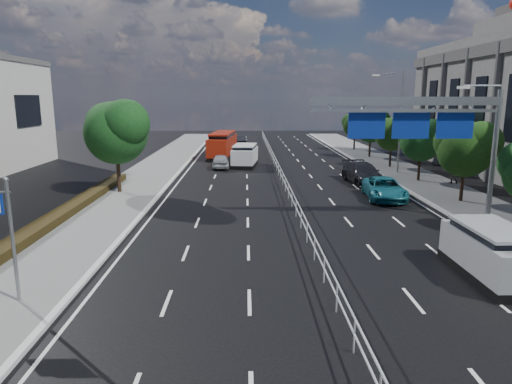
{
  "coord_description": "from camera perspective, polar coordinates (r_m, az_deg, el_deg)",
  "views": [
    {
      "loc": [
        -2.91,
        -14.36,
        6.82
      ],
      "look_at": [
        -2.42,
        6.76,
        2.4
      ],
      "focal_mm": 32.0,
      "sensor_mm": 36.0,
      "label": 1
    }
  ],
  "objects": [
    {
      "name": "far_tree_d",
      "position": [
        32.27,
        24.82,
        5.16
      ],
      "size": [
        3.85,
        3.59,
        5.34
      ],
      "color": "black",
      "rests_on": "ground"
    },
    {
      "name": "parked_car_dark",
      "position": [
        37.55,
        13.23,
        2.29
      ],
      "size": [
        2.79,
        5.79,
        1.63
      ],
      "primitive_type": "imported",
      "rotation": [
        0.0,
        0.0,
        0.09
      ],
      "color": "black",
      "rests_on": "ground"
    },
    {
      "name": "far_tree_g",
      "position": [
        53.34,
        14.23,
        8.16
      ],
      "size": [
        3.96,
        3.69,
        5.45
      ],
      "color": "black",
      "rests_on": "ground"
    },
    {
      "name": "far_tree_e",
      "position": [
        39.13,
        20.02,
        6.32
      ],
      "size": [
        3.63,
        3.38,
        5.13
      ],
      "color": "black",
      "rests_on": "ground"
    },
    {
      "name": "hedge_near",
      "position": [
        22.9,
        -28.41,
        -6.03
      ],
      "size": [
        1.0,
        36.0,
        0.44
      ],
      "primitive_type": "cube",
      "color": "black",
      "rests_on": "sidewalk_near"
    },
    {
      "name": "overhead_gantry",
      "position": [
        26.28,
        20.46,
        8.44
      ],
      "size": [
        10.24,
        0.38,
        7.45
      ],
      "color": "gray",
      "rests_on": "ground"
    },
    {
      "name": "streetlight_far",
      "position": [
        42.56,
        17.28,
        9.12
      ],
      "size": [
        2.78,
        2.4,
        9.0
      ],
      "color": "gray",
      "rests_on": "ground"
    },
    {
      "name": "near_tree_back",
      "position": [
        33.64,
        -17.04,
        7.54
      ],
      "size": [
        4.84,
        4.51,
        6.69
      ],
      "color": "black",
      "rests_on": "ground"
    },
    {
      "name": "white_minivan",
      "position": [
        45.76,
        -1.4,
        4.58
      ],
      "size": [
        2.79,
        5.22,
        2.17
      ],
      "rotation": [
        0.0,
        0.0,
        -0.13
      ],
      "color": "black",
      "rests_on": "ground"
    },
    {
      "name": "far_tree_f",
      "position": [
        46.18,
        16.67,
        7.19
      ],
      "size": [
        3.52,
        3.28,
        5.02
      ],
      "color": "black",
      "rests_on": "ground"
    },
    {
      "name": "parked_car_teal",
      "position": [
        32.11,
        15.75,
        0.42
      ],
      "size": [
        2.88,
        5.4,
        1.44
      ],
      "primitive_type": "imported",
      "rotation": [
        0.0,
        0.0,
        -0.1
      ],
      "color": "#196473",
      "rests_on": "ground"
    },
    {
      "name": "far_tree_h",
      "position": [
        60.61,
        12.32,
        8.33
      ],
      "size": [
        3.41,
        3.18,
        4.91
      ],
      "color": "black",
      "rests_on": "ground"
    },
    {
      "name": "ground",
      "position": [
        16.16,
        9.43,
        -13.31
      ],
      "size": [
        160.0,
        160.0,
        0.0
      ],
      "primitive_type": "plane",
      "color": "black",
      "rests_on": "ground"
    },
    {
      "name": "pedestrian_b",
      "position": [
        39.07,
        23.39,
        2.31
      ],
      "size": [
        1.02,
        0.89,
        1.77
      ],
      "primitive_type": "imported",
      "rotation": [
        0.0,
        0.0,
        2.84
      ],
      "color": "gray",
      "rests_on": "sidewalk_far"
    },
    {
      "name": "red_bus",
      "position": [
        53.04,
        -4.21,
        6.0
      ],
      "size": [
        3.2,
        9.67,
        2.84
      ],
      "rotation": [
        0.0,
        0.0,
        -0.1
      ],
      "color": "black",
      "rests_on": "ground"
    },
    {
      "name": "silver_minivan",
      "position": [
        19.75,
        27.41,
        -6.72
      ],
      "size": [
        2.06,
        4.85,
        2.02
      ],
      "rotation": [
        0.0,
        0.0,
        0.0
      ],
      "color": "black",
      "rests_on": "ground"
    },
    {
      "name": "kerb_near",
      "position": [
        17.0,
        -22.77,
        -12.55
      ],
      "size": [
        0.25,
        140.0,
        0.15
      ],
      "primitive_type": "cube",
      "color": "silver",
      "rests_on": "ground"
    },
    {
      "name": "near_car_silver",
      "position": [
        44.57,
        -4.42,
        3.88
      ],
      "size": [
        1.79,
        4.13,
        1.39
      ],
      "primitive_type": "imported",
      "rotation": [
        0.0,
        0.0,
        3.18
      ],
      "color": "#979A9E",
      "rests_on": "ground"
    },
    {
      "name": "median_fence",
      "position": [
        37.51,
        3.15,
        2.13
      ],
      "size": [
        0.05,
        85.0,
        1.02
      ],
      "color": "silver",
      "rests_on": "ground"
    },
    {
      "name": "near_car_dark",
      "position": [
        63.87,
        -2.07,
        6.37
      ],
      "size": [
        1.97,
        4.78,
        1.54
      ],
      "primitive_type": "imported",
      "rotation": [
        0.0,
        0.0,
        3.22
      ],
      "color": "black",
      "rests_on": "ground"
    }
  ]
}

